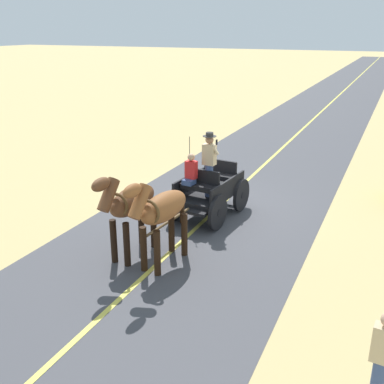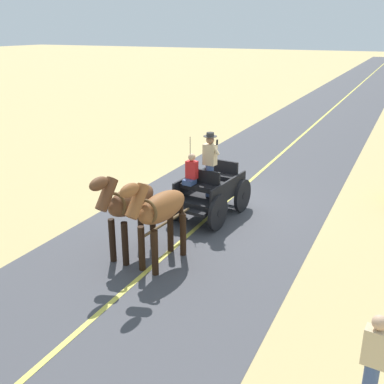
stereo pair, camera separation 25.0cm
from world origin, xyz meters
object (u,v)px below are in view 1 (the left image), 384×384
at_px(horse_drawn_carriage, 208,189).
at_px(pedestrian_walking, 382,362).
at_px(horse_off_side, 130,204).
at_px(horse_near_side, 161,211).

xyz_separation_m(horse_drawn_carriage, pedestrian_walking, (-4.84, 5.61, 0.05)).
xyz_separation_m(horse_off_side, pedestrian_walking, (-5.55, 2.63, -0.46)).
bearing_deg(horse_drawn_carriage, horse_near_side, 92.59).
bearing_deg(horse_near_side, horse_drawn_carriage, -87.41).
bearing_deg(horse_drawn_carriage, horse_off_side, 76.73).
relative_size(horse_off_side, pedestrian_walking, 1.36).
height_order(horse_drawn_carriage, pedestrian_walking, horse_drawn_carriage).
relative_size(horse_drawn_carriage, horse_near_side, 2.04).
bearing_deg(horse_near_side, horse_off_side, -5.26).
bearing_deg(horse_off_side, horse_drawn_carriage, -103.27).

